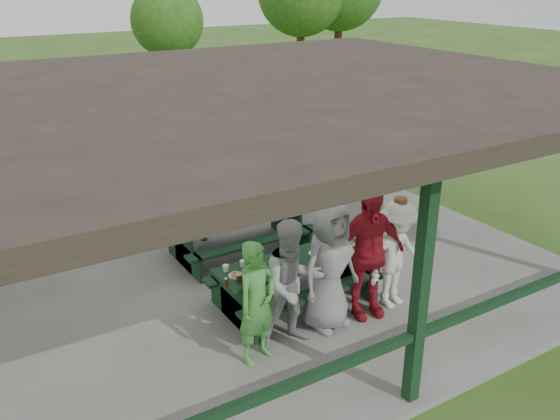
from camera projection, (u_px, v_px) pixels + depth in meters
ground at (256, 277)px, 10.22m from camera, size 90.00×90.00×0.00m
concrete_slab at (256, 274)px, 10.20m from camera, size 10.00×8.00×0.10m
pavilion_structure at (253, 93)px, 9.03m from camera, size 10.60×8.60×3.24m
picnic_table_near at (294, 276)px, 9.06m from camera, size 2.47×1.39×0.75m
picnic_table_far at (240, 229)px, 10.70m from camera, size 2.54×1.39×0.75m
table_setting at (280, 260)px, 8.86m from camera, size 2.41×0.45×0.10m
contestant_green at (257, 303)px, 7.60m from camera, size 0.71×0.57×1.70m
contestant_grey_left at (293, 284)px, 7.91m from camera, size 0.97×0.80×1.83m
contestant_grey_mid at (329, 266)px, 8.29m from camera, size 1.03×0.75×1.94m
contestant_red at (368, 253)px, 8.57m from camera, size 1.25×0.71×2.01m
contestant_white_fedora at (396, 254)px, 8.88m from camera, size 1.18×0.78×1.76m
spectator_lblue at (192, 203)px, 11.12m from camera, size 1.43×0.63×1.49m
spectator_blue at (112, 207)px, 10.73m from camera, size 0.66×0.48×1.65m
spectator_grey at (287, 187)px, 11.94m from camera, size 0.91×0.82×1.52m
pickup_truck at (164, 130)px, 16.96m from camera, size 4.99×2.65×1.34m
farm_trailer at (39, 152)px, 14.67m from camera, size 4.23×2.46×1.47m
tree_mid at (167, 21)px, 23.55m from camera, size 2.89×2.89×4.51m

